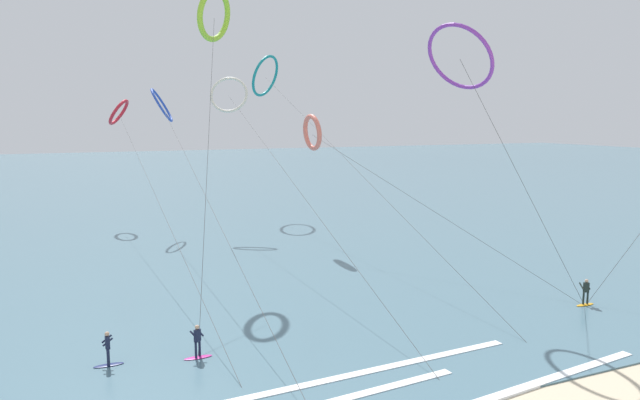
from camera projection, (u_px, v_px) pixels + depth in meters
sea_water at (151, 178)px, 114.71m from camera, size 400.00×200.00×0.08m
surfer_amber at (586, 294)px, 36.44m from camera, size 1.40×0.63×1.70m
surfer_navy at (108, 351)px, 27.49m from camera, size 1.40×0.60×1.70m
surfer_magenta at (198, 344)px, 28.38m from camera, size 1.40×0.72×1.70m
kite_coral at (313, 133)px, 52.39m from camera, size 9.63×24.76×12.28m
kite_teal at (265, 76)px, 70.97m from camera, size 5.45×49.68×19.61m
kite_lime at (214, 16)px, 43.89m from camera, size 7.33×19.48×21.64m
kite_crimson at (119, 113)px, 64.61m from camera, size 3.33×48.09×14.07m
kite_violet at (460, 57)px, 35.57m from camera, size 9.06×7.00×17.57m
kite_cobalt at (162, 106)px, 60.33m from camera, size 3.23×46.35×15.02m
kite_ivory at (229, 95)px, 60.38m from camera, size 4.41×41.63×16.26m
wave_crest_far at (331, 380)px, 26.07m from camera, size 19.98×1.44×0.12m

